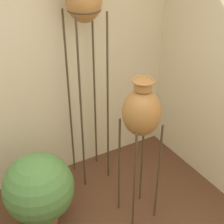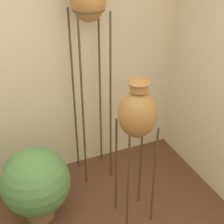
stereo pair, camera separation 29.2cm
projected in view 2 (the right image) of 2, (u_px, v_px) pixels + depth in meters
name	position (u px, v px, depth m)	size (l,w,h in m)	color
wall_back	(16.00, 64.00, 3.02)	(7.54, 0.06, 2.70)	beige
vase_stand_tall	(88.00, 5.00, 2.75)	(0.32, 0.32, 2.22)	#473823
vase_stand_medium	(137.00, 115.00, 2.56)	(0.33, 0.33, 1.46)	#473823
potted_plant	(36.00, 183.00, 2.92)	(0.65, 0.65, 0.76)	olive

